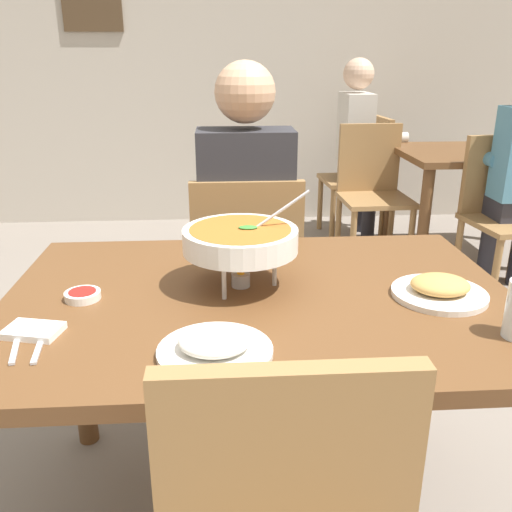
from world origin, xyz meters
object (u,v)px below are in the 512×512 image
object	(u,v)px
sauce_dish	(82,295)
chair_bg_left	(503,206)
chair_bg_right	(372,185)
diner_main	(245,212)
patron_bg_middle	(360,138)
dining_table_far	(475,171)
chair_diner_main	(246,271)
rice_plate	(215,346)
dining_table_main	(260,330)
appetizer_plate	(440,289)
curry_bowl	(240,240)
chair_bg_middle	(364,170)

from	to	relation	value
sauce_dish	chair_bg_left	bearing A→B (deg)	39.89
sauce_dish	chair_bg_right	size ratio (longest dim) A/B	0.10
diner_main	patron_bg_middle	distance (m)	2.17
diner_main	sauce_dish	distance (m)	0.90
diner_main	dining_table_far	bearing A→B (deg)	41.29
chair_diner_main	chair_bg_right	size ratio (longest dim) A/B	1.00
rice_plate	chair_bg_left	size ratio (longest dim) A/B	0.27
dining_table_main	patron_bg_middle	distance (m)	2.89
chair_diner_main	appetizer_plate	world-z (taller)	chair_diner_main
diner_main	sauce_dish	world-z (taller)	diner_main
chair_bg_left	dining_table_far	bearing A→B (deg)	84.22
curry_bowl	appetizer_plate	bearing A→B (deg)	-11.38
chair_diner_main	rice_plate	xyz separation A→B (m)	(-0.11, -1.04, 0.25)
rice_plate	chair_bg_middle	bearing A→B (deg)	69.93
diner_main	patron_bg_middle	size ratio (longest dim) A/B	1.00
appetizer_plate	sauce_dish	xyz separation A→B (m)	(-0.91, 0.04, -0.01)
patron_bg_middle	curry_bowl	bearing A→B (deg)	-110.27
sauce_dish	patron_bg_middle	distance (m)	3.07
rice_plate	chair_bg_left	xyz separation A→B (m)	(1.64, 1.94, -0.25)
sauce_dish	rice_plate	bearing A→B (deg)	-41.27
rice_plate	appetizer_plate	size ratio (longest dim) A/B	1.00
chair_diner_main	dining_table_main	bearing A→B (deg)	-90.00
dining_table_far	patron_bg_middle	bearing A→B (deg)	137.96
dining_table_far	curry_bowl	bearing A→B (deg)	-127.64
diner_main	curry_bowl	distance (m)	0.73
rice_plate	chair_bg_right	world-z (taller)	chair_bg_right
appetizer_plate	dining_table_main	bearing A→B (deg)	174.37
dining_table_main	dining_table_far	bearing A→B (deg)	53.88
dining_table_main	dining_table_far	world-z (taller)	same
curry_bowl	chair_bg_middle	xyz separation A→B (m)	(1.04, 2.68, -0.36)
sauce_dish	patron_bg_middle	world-z (taller)	patron_bg_middle
diner_main	curry_bowl	world-z (taller)	diner_main
rice_plate	appetizer_plate	distance (m)	0.62
rice_plate	patron_bg_middle	bearing A→B (deg)	70.79
chair_bg_right	chair_bg_middle	bearing A→B (deg)	81.11
curry_bowl	dining_table_far	size ratio (longest dim) A/B	0.33
chair_diner_main	patron_bg_middle	world-z (taller)	patron_bg_middle
chair_bg_left	chair_bg_middle	distance (m)	1.21
chair_bg_left	appetizer_plate	bearing A→B (deg)	-122.25
appetizer_plate	sauce_dish	bearing A→B (deg)	177.32
curry_bowl	chair_bg_right	world-z (taller)	curry_bowl
dining_table_far	chair_bg_left	size ratio (longest dim) A/B	1.11
appetizer_plate	patron_bg_middle	bearing A→B (deg)	80.09
dining_table_far	dining_table_main	bearing A→B (deg)	-126.12
dining_table_main	chair_diner_main	size ratio (longest dim) A/B	1.46
curry_bowl	appetizer_plate	distance (m)	0.52
diner_main	rice_plate	size ratio (longest dim) A/B	5.46
diner_main	patron_bg_middle	bearing A→B (deg)	64.30
rice_plate	dining_table_far	world-z (taller)	rice_plate
chair_diner_main	chair_bg_left	size ratio (longest dim) A/B	1.00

